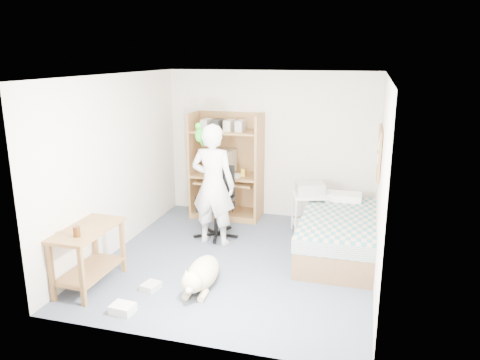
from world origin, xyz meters
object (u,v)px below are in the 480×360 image
Objects in this scene: office_chair at (217,212)px; dog at (201,274)px; computer_hutch at (227,170)px; bed at (339,234)px; side_desk at (88,248)px; printer_cart at (309,207)px; person at (213,185)px.

dog is (0.35, -1.68, -0.21)m from office_chair.
computer_hutch reaches higher than bed.
computer_hutch is 1.65× the size of office_chair.
printer_cart is at bearing 46.79° from side_desk.
computer_hutch is 2.35m from bed.
computer_hutch is 1.60m from printer_cart.
office_chair reaches higher than dog.
side_desk is 3.42m from printer_cart.
side_desk is 1.55× the size of printer_cart.
computer_hutch is 0.89× the size of bed.
bed is 2.02× the size of side_desk.
person is at bearing 99.71° from dog.
computer_hutch is 0.99× the size of person.
computer_hutch is at bearing -78.60° from person.
side_desk is 0.55× the size of person.
computer_hutch reaches higher than side_desk.
office_chair is at bearing -178.18° from printer_cart.
side_desk is at bearing -147.50° from bed.
person is 1.63× the size of dog.
dog is 1.72× the size of printer_cart.
bed is 1.82× the size of dog.
office_chair is 0.60× the size of person.
dog is at bearing 13.17° from side_desk.
bed is (2.00, -1.12, -0.53)m from computer_hutch.
printer_cart is (-0.51, 0.67, 0.14)m from bed.
bed is 1.89m from office_chair.
printer_cart reaches higher than dog.
person is 2.81× the size of printer_cart.
computer_hutch reaches higher than office_chair.
bed is at bearing -70.89° from printer_cart.
side_desk reaches higher than bed.
bed is 1.93m from person.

